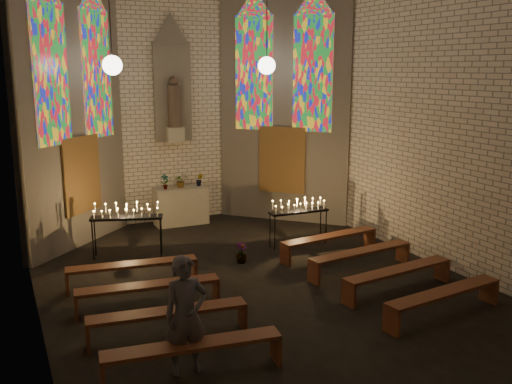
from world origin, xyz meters
TOP-DOWN VIEW (x-y plane):
  - floor at (0.00, 0.00)m, footprint 12.00×12.00m
  - room at (-0.00, 3.37)m, footprint 8.22×12.43m
  - altar at (0.00, 5.45)m, footprint 1.40×0.60m
  - flower_vase_left at (-0.43, 5.43)m, footprint 0.24×0.19m
  - flower_vase_center at (0.03, 5.49)m, footprint 0.35×0.31m
  - flower_vase_right at (0.55, 5.48)m, footprint 0.23×0.21m
  - aisle_flower_pot at (0.22, 1.86)m, footprint 0.30×0.30m
  - votive_stand_left at (-1.91, 3.32)m, footprint 1.61×0.85m
  - votive_stand_right at (1.95, 2.45)m, footprint 1.46×0.39m
  - pew_left_0 at (-2.22, 1.49)m, footprint 2.50×0.64m
  - pew_right_0 at (2.22, 1.49)m, footprint 2.50×0.64m
  - pew_left_1 at (-2.22, 0.29)m, footprint 2.50×0.64m
  - pew_right_1 at (2.22, 0.29)m, footprint 2.50×0.64m
  - pew_left_2 at (-2.22, -0.91)m, footprint 2.50×0.64m
  - pew_right_2 at (2.22, -0.91)m, footprint 2.50×0.64m
  - pew_left_3 at (-2.22, -2.11)m, footprint 2.50×0.64m
  - pew_right_3 at (2.22, -2.11)m, footprint 2.50×0.64m
  - visitor at (-2.27, -1.99)m, footprint 0.62×0.42m

SIDE VIEW (x-z plane):
  - floor at x=0.00m, z-range 0.00..0.00m
  - aisle_flower_pot at x=0.22m, z-range 0.00..0.44m
  - pew_left_0 at x=-2.22m, z-range 0.15..0.62m
  - pew_right_0 at x=2.22m, z-range 0.15..0.62m
  - pew_left_1 at x=-2.22m, z-range 0.15..0.62m
  - pew_right_1 at x=2.22m, z-range 0.15..0.62m
  - pew_left_2 at x=-2.22m, z-range 0.15..0.62m
  - pew_right_2 at x=2.22m, z-range 0.15..0.62m
  - pew_left_3 at x=-2.22m, z-range 0.15..0.62m
  - pew_right_3 at x=2.22m, z-range 0.15..0.62m
  - altar at x=0.00m, z-range 0.00..1.00m
  - visitor at x=-2.27m, z-range 0.00..1.68m
  - votive_stand_right at x=1.95m, z-range 0.38..1.44m
  - votive_stand_left at x=-1.91m, z-range 0.41..1.56m
  - flower_vase_right at x=0.55m, z-range 1.00..1.34m
  - flower_vase_center at x=0.03m, z-range 1.00..1.38m
  - flower_vase_left at x=-0.43m, z-range 1.00..1.41m
  - room at x=0.00m, z-range 0.21..7.22m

